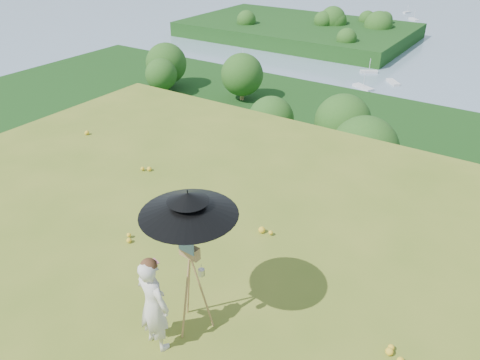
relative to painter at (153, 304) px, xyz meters
The scene contains 11 objects.
ground 2.66m from the painter, 138.20° to the left, with size 14.00×14.00×0.00m, color olive.
forest_slope 47.29m from the painter, 92.97° to the left, with size 140.00×56.00×22.00m, color #10340E.
shoreline_tier 85.08m from the painter, 91.42° to the left, with size 170.00×28.00×8.00m, color #6F6B59.
peninsula 177.07m from the painter, 116.14° to the left, with size 90.00×60.00×12.00m, color #10340E, non-canonical shape.
slope_trees 39.99m from the painter, 92.97° to the left, with size 110.00×50.00×6.00m, color #1D4C17, non-canonical shape.
harbor_town 82.48m from the painter, 91.42° to the left, with size 110.00×22.00×5.00m, color silver, non-canonical shape.
wildflowers 2.81m from the painter, 134.28° to the left, with size 10.00×10.50×0.12m, color yellow, non-canonical shape.
painter is the anchor object (origin of this frame).
field_easel 0.61m from the painter, 68.20° to the left, with size 0.62×0.62×1.64m, color #A47944, non-canonical shape.
sun_umbrella 1.28m from the painter, 68.73° to the left, with size 1.33×1.33×1.04m, color black, non-canonical shape.
painter_cap 0.72m from the painter, ahead, with size 0.22×0.27×0.10m, color #CF7282, non-canonical shape.
Camera 1 is at (5.53, -5.01, 5.45)m, focal length 35.00 mm.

